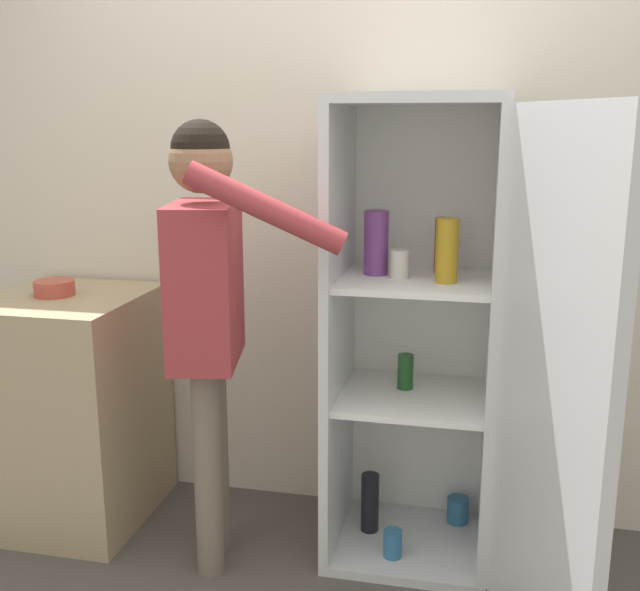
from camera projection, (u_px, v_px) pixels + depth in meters
name	position (u px, v px, depth m)	size (l,w,h in m)	color
wall_back	(357.00, 205.00, 2.97)	(7.00, 0.06, 2.55)	beige
refrigerator	(442.00, 344.00, 2.61)	(0.88, 1.09, 1.69)	silver
person	(208.00, 290.00, 2.57)	(0.67, 0.51, 1.61)	#726656
counter	(73.00, 408.00, 3.03)	(0.59, 0.64, 0.93)	tan
bowl	(54.00, 288.00, 2.92)	(0.16, 0.16, 0.06)	#B24738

